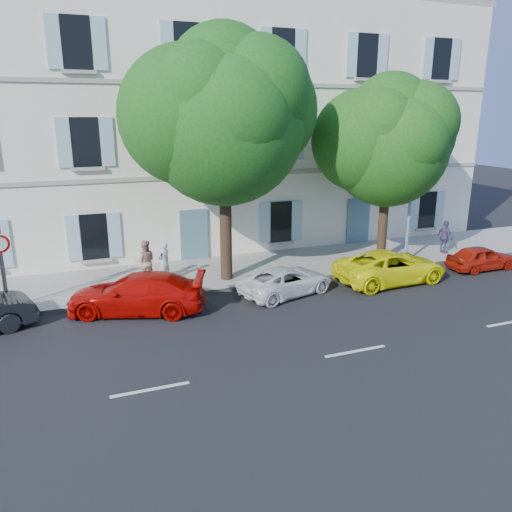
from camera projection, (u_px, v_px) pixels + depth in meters
name	position (u px, v px, depth m)	size (l,w,h in m)	color
ground	(297.00, 304.00, 18.28)	(90.00, 90.00, 0.00)	black
sidewalk	(255.00, 268.00, 22.26)	(36.00, 4.50, 0.15)	#A09E96
kerb	(274.00, 283.00, 20.31)	(36.00, 0.16, 0.16)	#9E998E
building	(216.00, 128.00, 25.79)	(28.00, 7.00, 12.00)	white
car_red_coupe	(137.00, 293.00, 17.41)	(1.94, 4.76, 1.38)	#BA0905
car_white_coupe	(286.00, 281.00, 19.19)	(1.77, 3.85, 1.07)	white
car_yellow_supercar	(391.00, 267.00, 20.54)	(2.20, 4.77, 1.32)	#FFFB0A
car_red_hatchback	(481.00, 258.00, 22.22)	(1.29, 3.21, 1.09)	#AD190A
tree_left	(224.00, 126.00, 18.98)	(6.16, 6.16, 9.55)	#3A2819
tree_right	(388.00, 148.00, 21.84)	(5.21, 5.21, 8.02)	#3A2819
road_sign	(2.00, 257.00, 16.74)	(0.62, 0.19, 2.72)	#383A3D
street_lamp	(415.00, 170.00, 21.79)	(0.27, 1.58, 7.41)	#7293BF
pedestrian_a	(164.00, 262.00, 20.17)	(0.59, 0.39, 1.62)	silver
pedestrian_b	(145.00, 262.00, 19.94)	(0.86, 0.67, 1.76)	tan
pedestrian_c	(445.00, 237.00, 24.23)	(0.94, 0.39, 1.61)	#57447D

